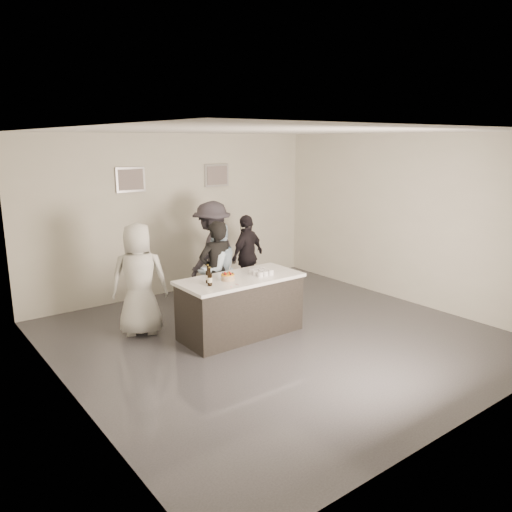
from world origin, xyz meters
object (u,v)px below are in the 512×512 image
(bar_counter, at_px, (240,306))
(person_main_blue, at_px, (217,271))
(beer_bottle_b, at_px, (210,277))
(person_main_black, at_px, (216,272))
(person_guest_left, at_px, (139,279))
(person_guest_right, at_px, (247,256))
(cake, at_px, (228,278))
(beer_bottle_a, at_px, (208,274))
(person_guest_back, at_px, (212,253))

(bar_counter, xyz_separation_m, person_main_blue, (0.14, 0.85, 0.34))
(beer_bottle_b, distance_m, person_main_black, 1.06)
(person_guest_left, height_order, person_guest_right, person_guest_left)
(cake, height_order, beer_bottle_a, beer_bottle_a)
(person_main_black, xyz_separation_m, person_guest_right, (1.19, 0.78, -0.05))
(bar_counter, relative_size, person_guest_left, 1.09)
(person_main_blue, xyz_separation_m, person_guest_left, (-1.32, 0.10, 0.06))
(cake, height_order, person_main_black, person_main_black)
(cake, relative_size, beer_bottle_a, 0.77)
(cake, bearing_deg, person_main_blue, 66.43)
(person_guest_back, bearing_deg, person_guest_left, -7.89)
(bar_counter, distance_m, cake, 0.54)
(person_main_black, xyz_separation_m, person_guest_left, (-1.22, 0.23, 0.03))
(person_guest_right, bearing_deg, person_guest_back, -23.02)
(cake, xyz_separation_m, person_guest_back, (0.73, 1.57, -0.02))
(person_main_blue, bearing_deg, person_guest_back, -128.19)
(cake, height_order, beer_bottle_b, beer_bottle_b)
(cake, xyz_separation_m, person_main_blue, (0.38, 0.87, -0.14))
(bar_counter, bearing_deg, beer_bottle_b, -169.93)
(person_main_black, bearing_deg, person_guest_back, -113.52)
(cake, bearing_deg, beer_bottle_b, -166.70)
(person_main_black, distance_m, person_guest_back, 0.95)
(beer_bottle_a, bearing_deg, person_main_blue, 50.28)
(beer_bottle_a, height_order, person_guest_right, person_guest_right)
(person_main_black, relative_size, person_guest_right, 1.07)
(person_main_black, height_order, person_guest_right, person_main_black)
(beer_bottle_b, relative_size, person_guest_left, 0.15)
(beer_bottle_a, height_order, person_guest_back, person_guest_back)
(cake, distance_m, person_guest_back, 1.73)
(beer_bottle_b, height_order, person_guest_back, person_guest_back)
(person_main_black, bearing_deg, person_main_blue, -121.55)
(beer_bottle_b, distance_m, person_guest_back, 1.98)
(beer_bottle_b, height_order, person_main_black, person_main_black)
(bar_counter, bearing_deg, person_main_blue, 80.47)
(person_main_black, distance_m, person_main_blue, 0.17)
(cake, xyz_separation_m, person_guest_left, (-0.94, 0.97, -0.08))
(cake, height_order, person_guest_right, person_guest_right)
(person_guest_left, height_order, person_guest_back, person_guest_back)
(person_main_black, bearing_deg, beer_bottle_a, 54.74)
(person_main_blue, bearing_deg, beer_bottle_a, 38.90)
(beer_bottle_b, bearing_deg, person_main_blue, 52.36)
(bar_counter, bearing_deg, person_guest_left, 141.16)
(person_main_blue, relative_size, person_guest_left, 0.93)
(bar_counter, xyz_separation_m, person_main_black, (0.04, 0.72, 0.37))
(person_main_black, bearing_deg, cake, 74.27)
(bar_counter, xyz_separation_m, beer_bottle_a, (-0.54, 0.03, 0.58))
(person_main_blue, bearing_deg, cake, 55.05)
(cake, bearing_deg, bar_counter, 5.09)
(beer_bottle_a, xyz_separation_m, person_guest_back, (1.04, 1.52, -0.11))
(person_main_blue, height_order, person_guest_back, person_guest_back)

